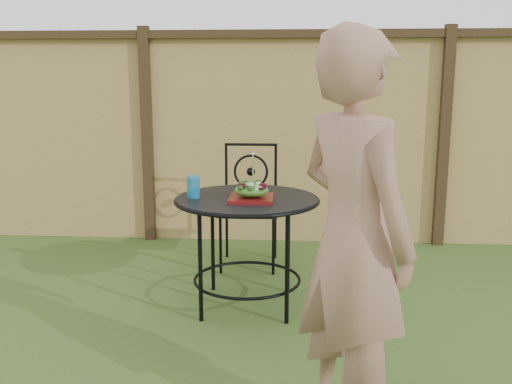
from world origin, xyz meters
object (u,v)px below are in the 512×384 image
(patio_chair, at_px, (249,202))
(salad_plate, at_px, (251,198))
(diner, at_px, (354,239))
(patio_table, at_px, (247,219))

(patio_chair, distance_m, salad_plate, 0.98)
(patio_chair, xyz_separation_m, diner, (0.59, -2.15, 0.33))
(patio_table, bearing_deg, diner, -67.35)
(patio_chair, bearing_deg, patio_table, -86.48)
(patio_chair, height_order, salad_plate, patio_chair)
(patio_table, distance_m, patio_chair, 0.87)
(patio_table, height_order, salad_plate, salad_plate)
(salad_plate, bearing_deg, diner, -67.38)
(patio_table, distance_m, diner, 1.42)
(diner, bearing_deg, salad_plate, -12.32)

